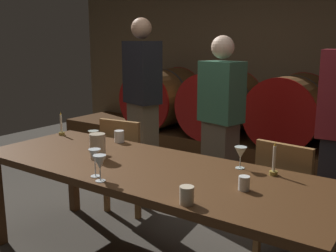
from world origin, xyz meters
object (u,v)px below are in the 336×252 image
object	(u,v)px
cup_right	(244,183)
dining_table	(147,176)
candle_left	(61,129)
wine_glass_far_right	(240,153)
guest_left	(142,104)
cup_left	(119,136)
wine_barrel_center_right	(291,111)
guest_center	(221,122)
wine_barrel_center_left	(221,104)
candle_right	(274,166)
wine_barrel_far_left	(163,98)
chair_right	(288,195)
pitcher	(98,146)
wine_glass_center_left	(95,157)
cup_center	(187,195)
wine_glass_center_right	(100,163)
chair_left	(127,161)
wine_glass_far_left	(94,136)

from	to	relation	value
cup_right	dining_table	bearing A→B (deg)	177.41
candle_left	wine_glass_far_right	world-z (taller)	candle_left
guest_left	cup_left	world-z (taller)	guest_left
wine_barrel_center_right	candle_left	bearing A→B (deg)	-120.79
guest_center	wine_barrel_center_left	bearing A→B (deg)	-48.19
candle_right	wine_barrel_far_left	bearing A→B (deg)	137.69
chair_right	pitcher	distance (m)	1.38
wine_glass_center_left	wine_barrel_center_right	bearing A→B (deg)	84.03
wine_glass_far_right	dining_table	bearing A→B (deg)	-149.46
pitcher	cup_right	size ratio (longest dim) A/B	2.24
wine_barrel_center_right	guest_center	distance (m)	1.27
wine_barrel_center_left	cup_center	size ratio (longest dim) A/B	9.76
wine_glass_center_right	wine_glass_far_right	xyz separation A→B (m)	(0.57, 0.69, -0.01)
chair_right	cup_left	distance (m)	1.37
chair_left	wine_glass_far_right	distance (m)	1.36
chair_left	wine_glass_center_right	world-z (taller)	wine_glass_center_right
wine_barrel_center_right	chair_right	world-z (taller)	wine_barrel_center_right
cup_right	wine_glass_far_right	bearing A→B (deg)	117.76
wine_barrel_center_left	candle_left	xyz separation A→B (m)	(-0.42, -2.21, 0.02)
pitcher	guest_center	bearing A→B (deg)	77.53
wine_barrel_center_right	cup_right	xyz separation A→B (m)	(0.54, -2.51, 0.01)
wine_barrel_center_right	cup_left	bearing A→B (deg)	-109.24
wine_barrel_far_left	cup_right	distance (m)	3.44
wine_glass_center_right	cup_center	xyz separation A→B (m)	(0.59, 0.01, -0.06)
dining_table	wine_glass_center_right	bearing A→B (deg)	-97.53
guest_left	cup_left	distance (m)	0.94
candle_right	cup_left	bearing A→B (deg)	177.01
cup_center	cup_right	world-z (taller)	cup_center
chair_left	guest_center	xyz separation A→B (m)	(0.64, 0.58, 0.33)
chair_right	candle_left	bearing A→B (deg)	18.74
wine_barrel_center_left	cup_right	distance (m)	2.89
wine_barrel_far_left	dining_table	distance (m)	2.98
wine_glass_center_left	wine_glass_far_right	world-z (taller)	wine_glass_center_left
wine_barrel_center_left	guest_center	world-z (taller)	guest_center
dining_table	pitcher	xyz separation A→B (m)	(-0.39, -0.06, 0.16)
wine_barrel_far_left	wine_barrel_center_right	world-z (taller)	same
chair_right	wine_barrel_center_right	bearing A→B (deg)	-66.17
wine_glass_center_left	cup_left	size ratio (longest dim) A/B	1.80
cup_left	wine_glass_center_left	bearing A→B (deg)	-58.17
guest_center	candle_left	bearing A→B (deg)	57.21
wine_glass_center_right	cup_left	xyz separation A→B (m)	(-0.52, 0.75, -0.06)
pitcher	wine_glass_center_right	size ratio (longest dim) A/B	1.13
wine_barrel_center_right	candle_right	world-z (taller)	wine_barrel_center_right
wine_glass_far_left	wine_glass_far_right	size ratio (longest dim) A/B	1.10
candle_left	cup_right	xyz separation A→B (m)	(1.85, -0.30, -0.02)
cup_right	chair_left	bearing A→B (deg)	154.58
wine_glass_far_left	dining_table	bearing A→B (deg)	-5.87
wine_barrel_center_right	wine_barrel_center_left	bearing A→B (deg)	180.00
guest_center	wine_barrel_far_left	bearing A→B (deg)	-24.08
wine_glass_center_left	wine_glass_far_right	bearing A→B (deg)	44.73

